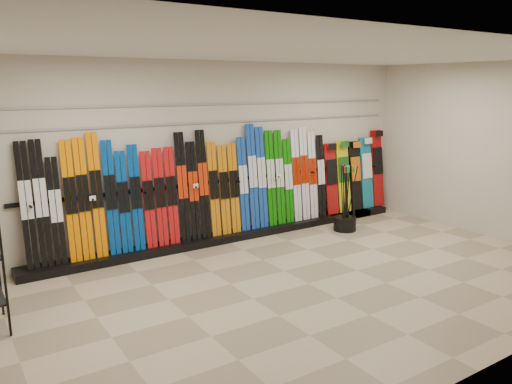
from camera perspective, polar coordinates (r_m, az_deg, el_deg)
floor at (r=6.83m, az=6.05°, el=-10.37°), size 8.00×8.00×0.00m
back_wall at (r=8.47m, az=-4.48°, el=4.59°), size 8.00×0.00×8.00m
right_wall at (r=9.45m, az=25.49°, el=4.23°), size 0.00×5.00×5.00m
ceiling at (r=6.33m, az=6.67°, el=15.62°), size 8.00×8.00×0.00m
ski_rack_base at (r=8.70m, az=-2.32°, el=-4.91°), size 8.00×0.40×0.12m
skis at (r=8.20m, az=-6.67°, el=0.39°), size 5.37×0.23×1.83m
snowboards at (r=10.31m, az=11.36°, el=2.02°), size 1.56×0.24×1.57m
pole_bin at (r=9.27m, az=10.12°, el=-3.58°), size 0.41×0.41×0.25m
ski_poles at (r=9.17m, az=10.38°, el=-0.65°), size 0.29×0.33×1.18m
slatwall_rail_0 at (r=8.40m, az=-4.47°, el=7.96°), size 7.60×0.02×0.03m
slatwall_rail_1 at (r=8.38m, az=-4.51°, el=10.00°), size 7.60×0.02×0.03m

